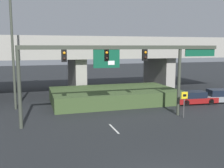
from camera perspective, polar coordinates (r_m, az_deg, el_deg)
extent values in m
cube|color=silver|center=(20.07, 0.43, -9.71)|extent=(0.14, 2.40, 0.01)
cube|color=silver|center=(28.01, -4.73, -4.56)|extent=(0.14, 2.40, 0.01)
cube|color=silver|center=(36.20, -7.55, -1.70)|extent=(0.14, 2.40, 0.01)
cylinder|color=#383D33|center=(20.63, -19.55, -0.77)|extent=(0.28, 0.28, 6.25)
cylinder|color=#383D33|center=(24.03, 14.38, 0.65)|extent=(0.28, 0.28, 6.25)
cube|color=#383D33|center=(21.70, 3.38, 7.96)|extent=(17.06, 0.32, 0.32)
cube|color=black|center=(20.52, -10.40, 6.06)|extent=(0.40, 0.28, 0.95)
sphere|color=orange|center=(20.34, -10.36, 6.65)|extent=(0.22, 0.22, 0.22)
sphere|color=black|center=(20.35, -10.33, 5.44)|extent=(0.22, 0.22, 0.22)
cube|color=black|center=(21.16, -1.27, 6.25)|extent=(0.40, 0.28, 0.95)
sphere|color=orange|center=(20.99, -1.15, 6.82)|extent=(0.22, 0.22, 0.22)
sphere|color=black|center=(21.00, -1.14, 5.65)|extent=(0.22, 0.22, 0.22)
cube|color=black|center=(22.29, 7.13, 6.29)|extent=(0.40, 0.28, 0.95)
sphere|color=orange|center=(22.13, 7.32, 6.82)|extent=(0.22, 0.22, 0.22)
sphere|color=black|center=(22.14, 7.30, 5.72)|extent=(0.22, 0.22, 0.22)
cube|color=#0F4C33|center=(21.07, -1.20, 5.53)|extent=(2.18, 0.08, 1.48)
cube|color=white|center=(21.15, -0.16, 4.63)|extent=(0.54, 0.03, 0.32)
cube|color=#0F4C33|center=(24.89, 18.61, 6.47)|extent=(3.02, 0.07, 0.64)
cylinder|color=#4C4C4C|center=(23.59, 15.38, -4.34)|extent=(0.08, 0.08, 2.35)
cube|color=yellow|center=(23.39, 15.52, -2.39)|extent=(0.60, 0.03, 0.60)
cube|color=black|center=(23.38, 15.54, -2.40)|extent=(0.33, 0.01, 0.21)
cylinder|color=#383D33|center=(27.19, -21.08, 12.21)|extent=(0.24, 0.24, 16.66)
cube|color=gray|center=(36.09, -7.82, 7.15)|extent=(43.59, 9.65, 1.87)
cube|color=gray|center=(31.53, -6.53, 9.56)|extent=(43.59, 0.40, 0.90)
cube|color=gray|center=(36.28, -7.72, 2.01)|extent=(1.40, 7.72, 4.64)
cube|color=gray|center=(40.11, 9.99, 2.54)|extent=(1.40, 7.72, 4.64)
cube|color=#384C28|center=(29.27, 0.38, -2.52)|extent=(13.62, 7.67, 1.46)
cube|color=maroon|center=(29.86, 17.58, -3.28)|extent=(4.77, 2.14, 0.54)
cube|color=black|center=(29.66, 17.32, -2.17)|extent=(2.53, 1.79, 0.65)
cylinder|color=black|center=(31.29, 19.13, -3.05)|extent=(0.65, 0.27, 0.64)
cylinder|color=black|center=(29.98, 20.72, -3.60)|extent=(0.65, 0.27, 0.64)
cylinder|color=black|center=(29.88, 14.41, -3.37)|extent=(0.65, 0.27, 0.64)
cylinder|color=black|center=(28.51, 15.85, -3.97)|extent=(0.65, 0.27, 0.64)
cube|color=gray|center=(31.61, 22.49, -2.86)|extent=(4.74, 2.59, 0.59)
cube|color=black|center=(31.42, 22.26, -1.72)|extent=(2.59, 2.02, 0.69)
cylinder|color=black|center=(31.69, 19.58, -2.93)|extent=(0.67, 0.33, 0.64)
cylinder|color=black|center=(30.31, 20.87, -3.49)|extent=(0.67, 0.33, 0.64)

